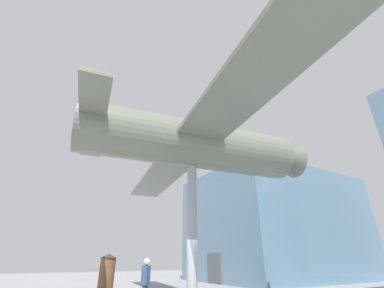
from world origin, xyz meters
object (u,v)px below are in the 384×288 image
visitor_person (146,279)px  suspended_airplane (196,144)px  info_kiosk (107,274)px  support_pylon_central (192,232)px

visitor_person → suspended_airplane: bearing=96.8°
suspended_airplane → info_kiosk: bearing=-156.8°
support_pylon_central → info_kiosk: bearing=-167.3°
support_pylon_central → info_kiosk: support_pylon_central is taller
visitor_person → info_kiosk: bearing=-133.7°
info_kiosk → support_pylon_central: bearing=12.7°
suspended_airplane → visitor_person: suspended_airplane is taller
support_pylon_central → info_kiosk: (-6.82, -1.54, -1.74)m
support_pylon_central → suspended_airplane: size_ratio=0.26×
info_kiosk → visitor_person: bearing=1.5°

